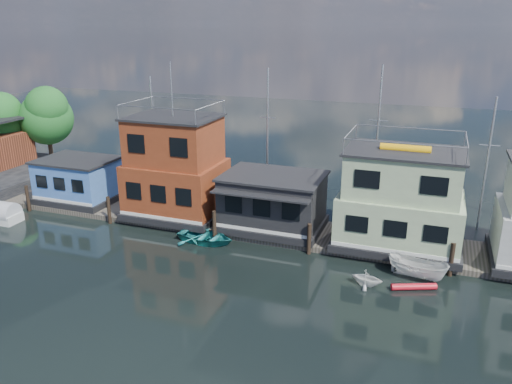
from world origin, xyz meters
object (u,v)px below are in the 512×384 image
at_px(houseboat_red, 176,169).
at_px(houseboat_green, 400,201).
at_px(houseboat_dark, 273,202).
at_px(dinghy_teal, 206,237).
at_px(red_kayak, 414,287).
at_px(motorboat, 418,268).
at_px(dinghy_white, 367,278).
at_px(houseboat_blue, 78,180).

relative_size(houseboat_red, houseboat_green, 1.41).
height_order(houseboat_dark, dinghy_teal, houseboat_dark).
bearing_deg(red_kayak, motorboat, 64.46).
bearing_deg(dinghy_teal, dinghy_white, -97.31).
distance_m(houseboat_dark, dinghy_teal, 5.58).
distance_m(houseboat_blue, houseboat_green, 26.53).
xyz_separation_m(red_kayak, motorboat, (0.08, 1.44, 0.52)).
relative_size(houseboat_blue, red_kayak, 2.40).
bearing_deg(houseboat_green, dinghy_teal, -164.84).
xyz_separation_m(houseboat_green, dinghy_white, (-1.18, -5.80, -3.05)).
bearing_deg(motorboat, dinghy_teal, 102.76).
distance_m(houseboat_red, red_kayak, 19.67).
distance_m(houseboat_red, motorboat, 19.30).
xyz_separation_m(houseboat_green, red_kayak, (1.51, -5.37, -3.35)).
xyz_separation_m(houseboat_blue, dinghy_white, (25.32, -5.80, -1.71)).
bearing_deg(motorboat, houseboat_red, 92.56).
xyz_separation_m(houseboat_blue, houseboat_dark, (17.50, -0.02, 0.21)).
relative_size(houseboat_blue, houseboat_green, 0.76).
bearing_deg(dinghy_white, houseboat_blue, 85.07).
distance_m(houseboat_green, dinghy_teal, 13.71).
bearing_deg(houseboat_blue, dinghy_white, -12.91).
height_order(houseboat_green, dinghy_teal, houseboat_green).
height_order(houseboat_red, motorboat, houseboat_red).
bearing_deg(motorboat, red_kayak, -168.76).
relative_size(houseboat_red, dinghy_teal, 2.82).
relative_size(houseboat_blue, houseboat_dark, 0.86).
distance_m(houseboat_blue, houseboat_dark, 17.50).
bearing_deg(houseboat_red, dinghy_white, -20.14).
distance_m(houseboat_dark, houseboat_green, 9.07).
relative_size(houseboat_dark, houseboat_green, 0.88).
xyz_separation_m(houseboat_red, dinghy_white, (15.82, -5.80, -3.61)).
xyz_separation_m(houseboat_dark, motorboat, (10.59, -3.91, -1.70)).
distance_m(dinghy_white, dinghy_teal, 11.93).
bearing_deg(houseboat_red, red_kayak, -16.17).
bearing_deg(houseboat_blue, red_kayak, -10.85).
relative_size(houseboat_green, motorboat, 2.28).
bearing_deg(houseboat_dark, houseboat_blue, 179.94).
bearing_deg(houseboat_red, houseboat_blue, -180.00).
height_order(dinghy_white, motorboat, motorboat).
bearing_deg(motorboat, dinghy_white, 138.55).
height_order(houseboat_blue, red_kayak, houseboat_blue).
xyz_separation_m(houseboat_red, dinghy_teal, (4.11, -3.49, -3.67)).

